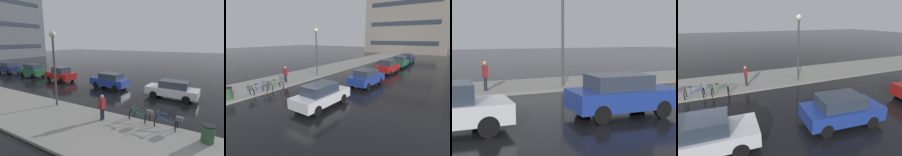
# 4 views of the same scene
# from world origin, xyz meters

# --- Properties ---
(ground_plane) EXTENTS (140.00, 140.00, 0.00)m
(ground_plane) POSITION_xyz_m (0.00, 0.00, 0.00)
(ground_plane) COLOR black
(sidewalk_kerb) EXTENTS (4.80, 60.00, 0.14)m
(sidewalk_kerb) POSITION_xyz_m (-6.00, 10.00, 0.07)
(sidewalk_kerb) COLOR gray
(sidewalk_kerb) RESTS_ON ground
(bicycle_nearest) EXTENTS (0.77, 1.42, 1.01)m
(bicycle_nearest) POSITION_xyz_m (-3.84, -1.33, 0.49)
(bicycle_nearest) COLOR black
(bicycle_nearest) RESTS_ON ground
(bicycle_second) EXTENTS (0.81, 1.38, 0.95)m
(bicycle_second) POSITION_xyz_m (-3.77, 0.25, 0.49)
(bicycle_second) COLOR black
(bicycle_second) RESTS_ON ground
(car_white) EXTENTS (1.87, 4.21, 1.54)m
(car_white) POSITION_xyz_m (1.74, -0.34, 0.78)
(car_white) COLOR silver
(car_white) RESTS_ON ground
(car_blue) EXTENTS (2.11, 4.05, 1.54)m
(car_blue) POSITION_xyz_m (2.07, 5.88, 0.80)
(car_blue) COLOR navy
(car_blue) RESTS_ON ground
(car_red) EXTENTS (2.08, 3.90, 1.71)m
(car_red) POSITION_xyz_m (1.84, 12.62, 0.84)
(car_red) COLOR #AD1919
(car_red) RESTS_ON ground
(car_green) EXTENTS (1.79, 3.83, 1.71)m
(car_green) POSITION_xyz_m (1.97, 18.05, 0.86)
(car_green) COLOR #1E6038
(car_green) RESTS_ON ground
(car_navy) EXTENTS (1.81, 4.03, 1.61)m
(car_navy) POSITION_xyz_m (1.86, 23.53, 0.81)
(car_navy) COLOR navy
(car_navy) RESTS_ON ground
(pedestrian) EXTENTS (0.40, 0.24, 1.68)m
(pedestrian) POSITION_xyz_m (-4.80, 2.32, 0.95)
(pedestrian) COLOR #1E2333
(pedestrian) RESTS_ON ground
(streetlamp) EXTENTS (0.46, 0.46, 5.39)m
(streetlamp) POSITION_xyz_m (-4.40, 6.54, 3.80)
(streetlamp) COLOR #424247
(streetlamp) RESTS_ON ground
(trash_bin) EXTENTS (0.58, 0.58, 0.98)m
(trash_bin) POSITION_xyz_m (-4.35, -3.16, 0.49)
(trash_bin) COLOR #2D5133
(trash_bin) RESTS_ON ground
(building_facade_side) EXTENTS (18.42, 9.10, 18.29)m
(building_facade_side) POSITION_xyz_m (16.65, 48.77, 9.15)
(building_facade_side) COLOR slate
(building_facade_side) RESTS_ON ground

